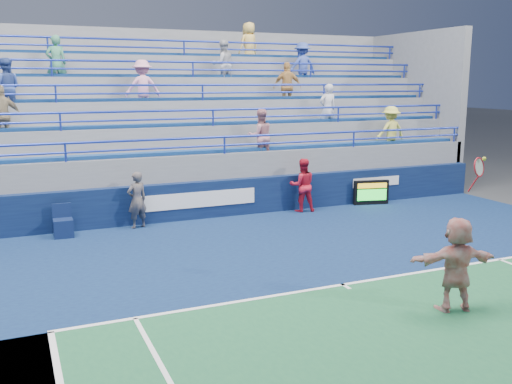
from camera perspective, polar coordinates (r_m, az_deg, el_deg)
name	(u,v)px	position (r m, az deg, el deg)	size (l,w,h in m)	color
ground	(343,286)	(11.52, 8.69, -9.25)	(120.00, 120.00, 0.00)	#333538
sponsor_wall	(228,198)	(17.01, -2.87, -0.58)	(18.00, 0.32, 1.10)	#0A1438
bleacher_stand	(190,151)	(20.39, -6.64, 4.12)	(18.00, 5.60, 6.13)	slate
serve_speed_board	(371,193)	(18.91, 11.45, -0.05)	(1.17, 0.36, 0.81)	black
judge_chair	(63,227)	(15.54, -18.72, -3.32)	(0.49, 0.49, 0.86)	#0D1B42
tennis_player	(456,264)	(10.54, 19.41, -6.82)	(1.64, 0.85, 2.71)	silver
line_judge	(137,200)	(15.83, -11.82, -0.80)	(0.57, 0.38, 1.57)	#141C37
ball_girl	(302,185)	(17.56, 4.66, 0.68)	(0.80, 0.63, 1.65)	red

